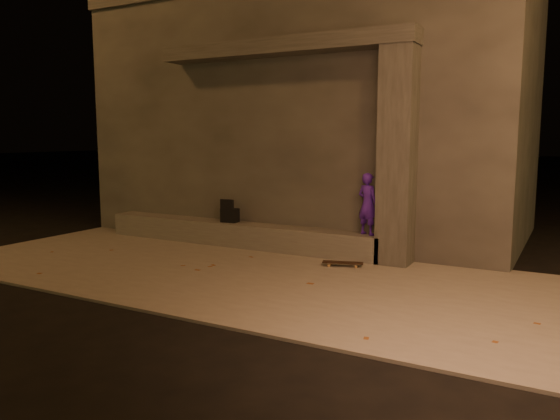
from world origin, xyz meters
The scene contains 9 objects.
ground centered at (0.00, 0.00, 0.00)m, with size 120.00×120.00×0.00m, color black.
sidewalk centered at (0.00, 2.00, 0.02)m, with size 11.00×4.40×0.04m, color slate.
building centered at (-1.00, 6.49, 2.61)m, with size 9.00×5.10×5.22m.
ledge centered at (-1.50, 3.75, 0.27)m, with size 6.00×0.55×0.45m, color #53504B.
column centered at (1.70, 3.75, 1.84)m, with size 0.55×0.55×3.60m, color #33312E.
canopy centered at (-0.50, 3.80, 3.78)m, with size 5.00×0.70×0.28m, color #33312E.
skateboarder centered at (1.20, 3.75, 1.03)m, with size 0.39×0.26×1.07m, color #4219A3.
backpack centered at (-1.66, 3.75, 0.65)m, with size 0.34×0.23×0.46m.
skateboard centered at (1.02, 3.10, 0.10)m, with size 0.69×0.36×0.07m.
Camera 1 is at (4.36, -5.14, 2.19)m, focal length 35.00 mm.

